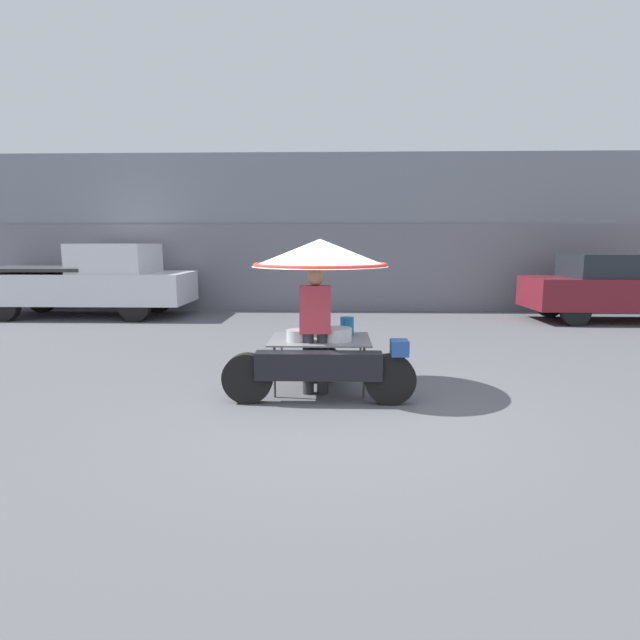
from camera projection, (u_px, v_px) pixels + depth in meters
ground_plane at (341, 410)px, 5.70m from camera, size 36.00×36.00×0.00m
shopfront_building at (337, 234)px, 14.72m from camera, size 28.00×2.06×4.31m
vendor_motorcycle_cart at (321, 278)px, 6.24m from camera, size 2.28×1.73×1.93m
vendor_person at (315, 325)px, 6.17m from camera, size 0.38×0.22×1.58m
parked_car at (618, 287)px, 11.98m from camera, size 4.31×1.65×1.62m
pickup_truck at (89, 282)px, 12.76m from camera, size 5.37×1.88×1.87m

